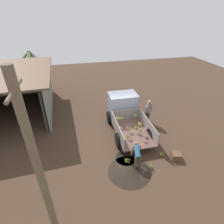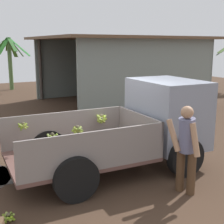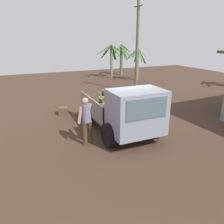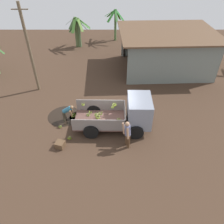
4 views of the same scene
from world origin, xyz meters
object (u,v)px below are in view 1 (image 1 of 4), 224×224
object	(u,v)px
utility_pole	(44,186)
wooden_crate_0	(176,156)
person_worker_loading	(137,154)
banana_bunch_on_ground_1	(162,154)
cargo_truck	(124,110)
banana_bunch_on_ground_0	(128,160)
banana_bunch_on_ground_2	(151,167)
person_foreground_visitor	(148,110)

from	to	relation	value
utility_pole	wooden_crate_0	size ratio (longest dim) A/B	13.33
person_worker_loading	banana_bunch_on_ground_1	distance (m)	1.75
cargo_truck	banana_bunch_on_ground_0	distance (m)	3.80
person_worker_loading	banana_bunch_on_ground_2	distance (m)	0.98
cargo_truck	utility_pole	size ratio (longest dim) A/B	0.73
utility_pole	banana_bunch_on_ground_0	bearing A→B (deg)	-47.00
person_foreground_visitor	person_worker_loading	size ratio (longest dim) A/B	1.44
person_foreground_visitor	person_worker_loading	distance (m)	4.16
banana_bunch_on_ground_2	banana_bunch_on_ground_1	bearing A→B (deg)	-53.73
cargo_truck	person_foreground_visitor	distance (m)	1.65
utility_pole	banana_bunch_on_ground_1	distance (m)	6.89
person_worker_loading	utility_pole	bearing A→B (deg)	134.56
utility_pole	banana_bunch_on_ground_2	xyz separation A→B (m)	(2.44, -4.35, -3.05)
banana_bunch_on_ground_1	banana_bunch_on_ground_2	world-z (taller)	banana_bunch_on_ground_2
person_foreground_visitor	banana_bunch_on_ground_2	distance (m)	4.33
cargo_truck	utility_pole	bearing A→B (deg)	148.69
cargo_truck	person_foreground_visitor	world-z (taller)	cargo_truck
banana_bunch_on_ground_0	banana_bunch_on_ground_1	bearing A→B (deg)	-88.64
utility_pole	banana_bunch_on_ground_0	size ratio (longest dim) A/B	18.17
cargo_truck	person_foreground_visitor	bearing A→B (deg)	-98.59
person_worker_loading	wooden_crate_0	world-z (taller)	person_worker_loading
person_foreground_visitor	wooden_crate_0	distance (m)	3.75
banana_bunch_on_ground_2	person_foreground_visitor	bearing A→B (deg)	-20.66
person_foreground_visitor	banana_bunch_on_ground_0	distance (m)	4.24
person_foreground_visitor	banana_bunch_on_ground_2	xyz separation A→B (m)	(-3.97, 1.50, -0.88)
utility_pole	cargo_truck	bearing A→B (deg)	-32.24
utility_pole	person_foreground_visitor	distance (m)	8.94
banana_bunch_on_ground_2	cargo_truck	bearing A→B (deg)	1.78
banana_bunch_on_ground_0	wooden_crate_0	distance (m)	2.62
person_worker_loading	banana_bunch_on_ground_0	xyz separation A→B (m)	(0.26, 0.39, -0.60)
cargo_truck	person_worker_loading	world-z (taller)	cargo_truck
person_worker_loading	banana_bunch_on_ground_2	bearing A→B (deg)	-115.60
banana_bunch_on_ground_0	wooden_crate_0	bearing A→B (deg)	-97.79
person_foreground_visitor	wooden_crate_0	xyz separation A→B (m)	(-3.66, -0.08, -0.79)
cargo_truck	banana_bunch_on_ground_2	xyz separation A→B (m)	(-4.24, -0.13, -0.96)
cargo_truck	person_foreground_visitor	size ratio (longest dim) A/B	2.58
banana_bunch_on_ground_0	banana_bunch_on_ground_2	distance (m)	1.22
person_foreground_visitor	cargo_truck	bearing A→B (deg)	-120.19
banana_bunch_on_ground_2	utility_pole	bearing A→B (deg)	119.29
utility_pole	person_foreground_visitor	bearing A→B (deg)	-42.36
utility_pole	banana_bunch_on_ground_0	xyz separation A→B (m)	(3.10, -3.33, -3.01)
person_worker_loading	person_foreground_visitor	bearing A→B (deg)	-23.69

